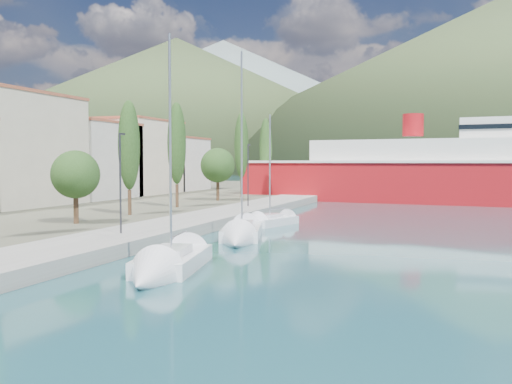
% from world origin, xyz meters
% --- Properties ---
extents(ground, '(1400.00, 1400.00, 0.00)m').
position_xyz_m(ground, '(0.00, 120.00, 0.00)').
color(ground, '#1D4D54').
extents(quay, '(5.00, 88.00, 0.80)m').
position_xyz_m(quay, '(-9.00, 26.00, 0.40)').
color(quay, gray).
rests_on(quay, ground).
extents(town_buildings, '(9.20, 69.20, 11.30)m').
position_xyz_m(town_buildings, '(-32.00, 36.91, 5.57)').
color(town_buildings, beige).
rests_on(town_buildings, land_strip).
extents(tree_row, '(3.95, 64.18, 10.69)m').
position_xyz_m(tree_row, '(-15.45, 33.52, 5.93)').
color(tree_row, '#47301E').
rests_on(tree_row, land_strip).
extents(lamp_posts, '(0.15, 47.01, 6.06)m').
position_xyz_m(lamp_posts, '(-9.00, 14.69, 4.08)').
color(lamp_posts, '#2D2D33').
rests_on(lamp_posts, quay).
extents(sailboat_near, '(4.10, 8.70, 12.03)m').
position_xyz_m(sailboat_near, '(-2.24, 7.54, 0.32)').
color(sailboat_near, silver).
rests_on(sailboat_near, ground).
extents(sailboat_mid, '(4.92, 9.64, 13.42)m').
position_xyz_m(sailboat_mid, '(-2.96, 19.35, 0.32)').
color(sailboat_mid, silver).
rests_on(sailboat_mid, ground).
extents(sailboat_far, '(3.98, 6.94, 9.72)m').
position_xyz_m(sailboat_far, '(-4.29, 27.50, 0.28)').
color(sailboat_far, silver).
rests_on(sailboat_far, ground).
extents(ferry, '(61.22, 18.72, 11.96)m').
position_xyz_m(ferry, '(13.51, 61.34, 3.64)').
color(ferry, '#9F1015').
rests_on(ferry, ground).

